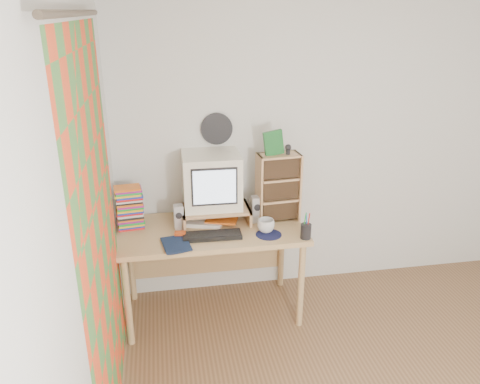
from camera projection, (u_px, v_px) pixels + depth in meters
name	position (u px, v px, depth m)	size (l,w,h in m)	color
back_wall	(328.00, 145.00, 3.87)	(3.50, 3.50, 0.00)	silver
left_wall	(77.00, 273.00, 1.98)	(3.50, 3.50, 0.00)	silver
curtain	(101.00, 242.00, 2.47)	(2.20, 2.20, 0.00)	#E94720
wall_disc	(217.00, 129.00, 3.64)	(0.25, 0.25, 0.02)	black
desk	(211.00, 240.00, 3.65)	(1.40, 0.70, 0.75)	tan
monitor_riser	(216.00, 211.00, 3.61)	(0.52, 0.30, 0.12)	tan
crt_monitor	(212.00, 181.00, 3.57)	(0.43, 0.43, 0.41)	white
speaker_left	(179.00, 217.00, 3.50)	(0.07, 0.07, 0.19)	silver
speaker_right	(256.00, 209.00, 3.62)	(0.08, 0.08, 0.21)	silver
keyboard	(212.00, 236.00, 3.39)	(0.43, 0.14, 0.03)	black
dvd_stack	(130.00, 211.00, 3.51)	(0.19, 0.13, 0.27)	brown
cd_rack	(278.00, 187.00, 3.61)	(0.32, 0.17, 0.53)	tan
mug	(266.00, 226.00, 3.46)	(0.13, 0.13, 0.10)	silver
diary	(163.00, 245.00, 3.24)	(0.22, 0.17, 0.04)	#101D3B
mousepad	(269.00, 235.00, 3.44)	(0.19, 0.19, 0.00)	black
pen_cup	(306.00, 229.00, 3.36)	(0.08, 0.08, 0.15)	black
papers	(211.00, 221.00, 3.63)	(0.27, 0.20, 0.04)	silver
red_box	(180.00, 234.00, 3.40)	(0.08, 0.05, 0.04)	#B73F13
game_box	(274.00, 143.00, 3.46)	(0.14, 0.03, 0.18)	#1B6028
webcam	(288.00, 149.00, 3.49)	(0.05, 0.05, 0.08)	black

